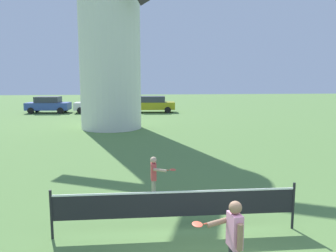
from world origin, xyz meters
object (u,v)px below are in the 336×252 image
at_px(parked_car_blue, 48,104).
at_px(tennis_net, 176,204).
at_px(parked_car_silver, 96,104).
at_px(parked_car_mustard, 152,104).
at_px(player_far, 154,175).
at_px(windmill, 109,10).
at_px(player_near, 233,238).

bearing_deg(parked_car_blue, tennis_net, -70.36).
bearing_deg(tennis_net, parked_car_silver, 100.53).
bearing_deg(parked_car_mustard, player_far, -92.44).
height_order(tennis_net, parked_car_mustard, parked_car_mustard).
height_order(parked_car_blue, parked_car_silver, same).
height_order(tennis_net, parked_car_silver, parked_car_silver).
bearing_deg(parked_car_silver, parked_car_blue, 177.41).
height_order(windmill, parked_car_silver, windmill).
xyz_separation_m(player_far, parked_car_silver, (-4.45, 23.69, 0.11)).
height_order(player_near, player_far, player_near).
relative_size(parked_car_blue, parked_car_mustard, 0.93).
relative_size(tennis_net, player_far, 4.44).
xyz_separation_m(parked_car_blue, parked_car_silver, (4.51, -0.20, -0.00)).
height_order(windmill, tennis_net, windmill).
bearing_deg(parked_car_silver, tennis_net, -79.47).
distance_m(player_near, parked_car_blue, 29.82).
height_order(parked_car_silver, parked_car_mustard, same).
xyz_separation_m(tennis_net, parked_car_silver, (-4.82, 25.94, 0.12)).
xyz_separation_m(player_near, parked_car_silver, (-5.56, 27.87, -0.02)).
distance_m(windmill, tennis_net, 17.57).
distance_m(player_near, parked_car_silver, 28.41).
bearing_deg(parked_car_mustard, windmill, -107.98).
bearing_deg(player_near, parked_car_blue, 109.73).
height_order(tennis_net, player_far, player_far).
distance_m(windmill, parked_car_mustard, 12.49).
relative_size(windmill, tennis_net, 2.93).
distance_m(tennis_net, parked_car_blue, 27.76).
distance_m(tennis_net, player_far, 2.27).
distance_m(tennis_net, parked_car_mustard, 25.78).
height_order(tennis_net, player_near, player_near).
relative_size(player_near, parked_car_blue, 0.35).
relative_size(windmill, player_far, 13.04).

